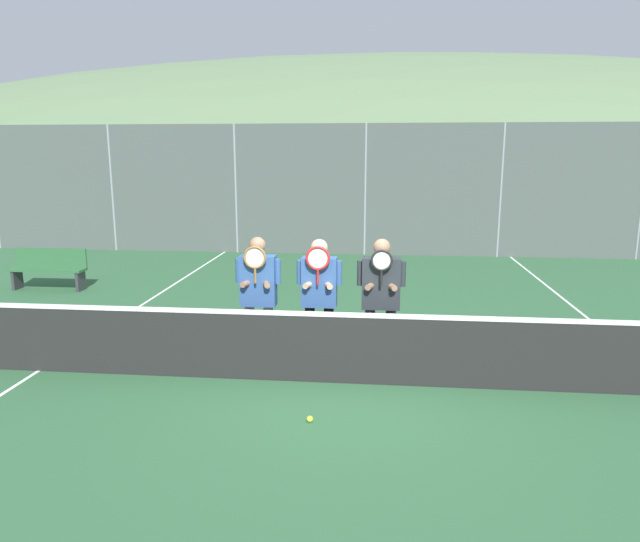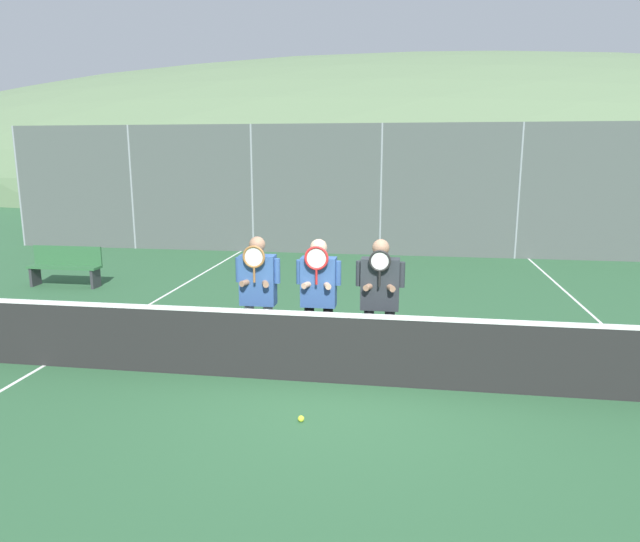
{
  "view_description": "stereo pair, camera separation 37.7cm",
  "coord_description": "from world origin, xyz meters",
  "px_view_note": "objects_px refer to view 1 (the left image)",
  "views": [
    {
      "loc": [
        0.37,
        -6.62,
        2.79
      ],
      "look_at": [
        -0.38,
        0.75,
        1.26
      ],
      "focal_mm": 32.0,
      "sensor_mm": 36.0,
      "label": 1
    },
    {
      "loc": [
        0.75,
        -6.57,
        2.79
      ],
      "look_at": [
        -0.38,
        0.75,
        1.26
      ],
      "focal_mm": 32.0,
      "sensor_mm": 36.0,
      "label": 2
    }
  ],
  "objects_px": {
    "player_center_left": "(319,291)",
    "car_left_of_center": "(326,210)",
    "player_leftmost": "(258,290)",
    "player_center_right": "(381,293)",
    "car_center": "(487,213)",
    "bench_courtside": "(49,268)",
    "car_far_left": "(171,210)",
    "tennis_ball_on_court": "(310,419)"
  },
  "relations": [
    {
      "from": "player_center_left",
      "to": "tennis_ball_on_court",
      "type": "xyz_separation_m",
      "value": [
        0.07,
        -1.65,
        -0.99
      ]
    },
    {
      "from": "tennis_ball_on_court",
      "to": "car_center",
      "type": "bearing_deg",
      "value": 72.47
    },
    {
      "from": "player_leftmost",
      "to": "car_left_of_center",
      "type": "bearing_deg",
      "value": 90.88
    },
    {
      "from": "player_leftmost",
      "to": "car_far_left",
      "type": "bearing_deg",
      "value": 115.28
    },
    {
      "from": "player_center_left",
      "to": "car_left_of_center",
      "type": "distance_m",
      "value": 11.53
    },
    {
      "from": "player_center_left",
      "to": "car_center",
      "type": "bearing_deg",
      "value": 69.84
    },
    {
      "from": "player_center_right",
      "to": "tennis_ball_on_court",
      "type": "bearing_deg",
      "value": -114.85
    },
    {
      "from": "player_center_left",
      "to": "bench_courtside",
      "type": "relative_size",
      "value": 1.1
    },
    {
      "from": "car_far_left",
      "to": "car_center",
      "type": "bearing_deg",
      "value": 0.42
    },
    {
      "from": "player_leftmost",
      "to": "player_center_right",
      "type": "distance_m",
      "value": 1.59
    },
    {
      "from": "player_center_right",
      "to": "car_far_left",
      "type": "bearing_deg",
      "value": 121.42
    },
    {
      "from": "car_far_left",
      "to": "tennis_ball_on_court",
      "type": "relative_size",
      "value": 62.11
    },
    {
      "from": "tennis_ball_on_court",
      "to": "car_left_of_center",
      "type": "bearing_deg",
      "value": 94.52
    },
    {
      "from": "player_center_left",
      "to": "car_left_of_center",
      "type": "bearing_deg",
      "value": 94.81
    },
    {
      "from": "player_leftmost",
      "to": "player_center_right",
      "type": "height_order",
      "value": "same"
    },
    {
      "from": "player_center_right",
      "to": "player_leftmost",
      "type": "bearing_deg",
      "value": -179.48
    },
    {
      "from": "car_center",
      "to": "tennis_ball_on_court",
      "type": "relative_size",
      "value": 59.94
    },
    {
      "from": "tennis_ball_on_court",
      "to": "player_center_right",
      "type": "bearing_deg",
      "value": 65.15
    },
    {
      "from": "player_leftmost",
      "to": "player_center_right",
      "type": "xyz_separation_m",
      "value": [
        1.59,
        0.01,
        0.0
      ]
    },
    {
      "from": "player_center_right",
      "to": "car_center",
      "type": "bearing_deg",
      "value": 73.52
    },
    {
      "from": "player_center_left",
      "to": "tennis_ball_on_court",
      "type": "height_order",
      "value": "player_center_left"
    },
    {
      "from": "car_far_left",
      "to": "car_center",
      "type": "height_order",
      "value": "same"
    },
    {
      "from": "car_far_left",
      "to": "player_center_right",
      "type": "bearing_deg",
      "value": -58.58
    },
    {
      "from": "bench_courtside",
      "to": "player_center_left",
      "type": "bearing_deg",
      "value": -32.05
    },
    {
      "from": "car_center",
      "to": "tennis_ball_on_court",
      "type": "height_order",
      "value": "car_center"
    },
    {
      "from": "car_far_left",
      "to": "car_center",
      "type": "xyz_separation_m",
      "value": [
        10.48,
        0.08,
        -0.0
      ]
    },
    {
      "from": "car_center",
      "to": "bench_courtside",
      "type": "height_order",
      "value": "car_center"
    },
    {
      "from": "bench_courtside",
      "to": "car_far_left",
      "type": "bearing_deg",
      "value": 91.49
    },
    {
      "from": "car_far_left",
      "to": "player_center_left",
      "type": "bearing_deg",
      "value": -61.42
    },
    {
      "from": "car_center",
      "to": "tennis_ball_on_court",
      "type": "distance_m",
      "value": 13.86
    },
    {
      "from": "player_center_left",
      "to": "tennis_ball_on_court",
      "type": "distance_m",
      "value": 1.93
    },
    {
      "from": "car_left_of_center",
      "to": "bench_courtside",
      "type": "height_order",
      "value": "car_left_of_center"
    },
    {
      "from": "player_center_right",
      "to": "car_left_of_center",
      "type": "bearing_deg",
      "value": 98.7
    },
    {
      "from": "player_center_left",
      "to": "car_far_left",
      "type": "height_order",
      "value": "car_far_left"
    },
    {
      "from": "player_center_right",
      "to": "tennis_ball_on_court",
      "type": "relative_size",
      "value": 25.55
    },
    {
      "from": "car_far_left",
      "to": "bench_courtside",
      "type": "distance_m",
      "value": 7.7
    },
    {
      "from": "car_left_of_center",
      "to": "player_center_right",
      "type": "bearing_deg",
      "value": -81.3
    },
    {
      "from": "player_center_right",
      "to": "car_far_left",
      "type": "relative_size",
      "value": 0.41
    },
    {
      "from": "car_far_left",
      "to": "bench_courtside",
      "type": "bearing_deg",
      "value": -88.51
    },
    {
      "from": "bench_courtside",
      "to": "player_leftmost",
      "type": "bearing_deg",
      "value": -36.38
    },
    {
      "from": "car_left_of_center",
      "to": "car_center",
      "type": "xyz_separation_m",
      "value": [
        5.21,
        0.05,
        -0.06
      ]
    },
    {
      "from": "player_center_left",
      "to": "car_left_of_center",
      "type": "height_order",
      "value": "car_left_of_center"
    }
  ]
}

